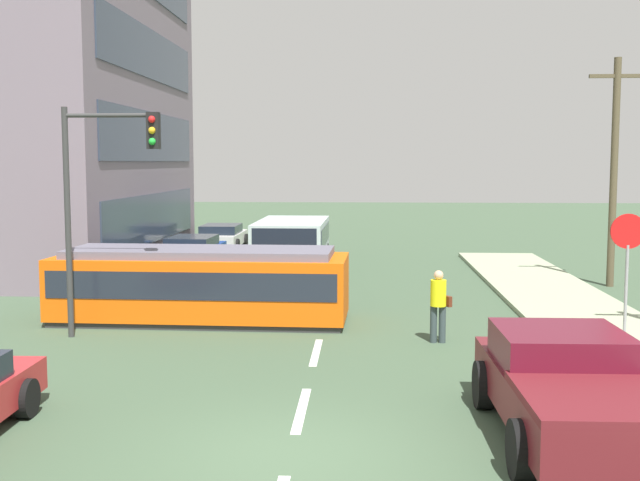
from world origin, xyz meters
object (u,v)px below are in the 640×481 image
object	(u,v)px
streetcar_tram	(201,284)
stop_sign	(627,252)
pickup_truck_parked	(568,387)
parked_sedan_furthest	(222,236)
traffic_light_mast	(102,180)
parked_sedan_far	(193,250)
utility_pole_mid	(614,168)
city_bus	(292,242)
parked_sedan_mid	(151,275)
pedestrian_crossing	(439,302)

from	to	relation	value
streetcar_tram	stop_sign	bearing A→B (deg)	-15.50
pickup_truck_parked	streetcar_tram	bearing A→B (deg)	130.88
parked_sedan_furthest	traffic_light_mast	size ratio (longest dim) A/B	0.78
parked_sedan_far	utility_pole_mid	xyz separation A→B (m)	(15.00, -4.38, 3.31)
city_bus	parked_sedan_mid	bearing A→B (deg)	-125.35
city_bus	pedestrian_crossing	bearing A→B (deg)	-69.10
pedestrian_crossing	parked_sedan_mid	distance (m)	10.31
streetcar_tram	utility_pole_mid	xyz separation A→B (m)	(12.40, 6.45, 2.95)
streetcar_tram	stop_sign	distance (m)	10.35
parked_sedan_far	stop_sign	bearing A→B (deg)	-47.38
city_bus	parked_sedan_mid	xyz separation A→B (m)	(-3.90, -5.50, -0.48)
parked_sedan_furthest	stop_sign	distance (m)	23.09
city_bus	streetcar_tram	bearing A→B (deg)	-99.01
streetcar_tram	pickup_truck_parked	distance (m)	11.09
pedestrian_crossing	parked_sedan_furthest	distance (m)	20.59
utility_pole_mid	streetcar_tram	bearing A→B (deg)	-152.51
pickup_truck_parked	stop_sign	xyz separation A→B (m)	(2.65, 5.63, 1.40)
parked_sedan_far	stop_sign	distance (m)	18.52
parked_sedan_furthest	stop_sign	bearing A→B (deg)	-57.44
streetcar_tram	pedestrian_crossing	distance (m)	6.29
pedestrian_crossing	pickup_truck_parked	world-z (taller)	pedestrian_crossing
streetcar_tram	pickup_truck_parked	xyz separation A→B (m)	(7.25, -8.38, -0.18)
parked_sedan_mid	traffic_light_mast	bearing A→B (deg)	-84.84
parked_sedan_far	parked_sedan_furthest	size ratio (longest dim) A/B	1.03
parked_sedan_far	utility_pole_mid	bearing A→B (deg)	-16.28
streetcar_tram	pickup_truck_parked	size ratio (longest dim) A/B	1.51
pickup_truck_parked	stop_sign	size ratio (longest dim) A/B	1.75
city_bus	parked_sedan_furthest	world-z (taller)	city_bus
city_bus	parked_sedan_furthest	distance (m)	8.26
stop_sign	parked_sedan_far	bearing A→B (deg)	132.62
streetcar_tram	parked_sedan_furthest	bearing A→B (deg)	98.53
streetcar_tram	pedestrian_crossing	xyz separation A→B (m)	(5.92, -2.12, -0.04)
city_bus	parked_sedan_furthest	size ratio (longest dim) A/B	1.28
pedestrian_crossing	utility_pole_mid	world-z (taller)	utility_pole_mid
traffic_light_mast	parked_sedan_furthest	bearing A→B (deg)	91.96
pedestrian_crossing	parked_sedan_furthest	size ratio (longest dim) A/B	0.40
pedestrian_crossing	stop_sign	world-z (taller)	stop_sign
utility_pole_mid	stop_sign	bearing A→B (deg)	-105.20
streetcar_tram	traffic_light_mast	world-z (taller)	traffic_light_mast
stop_sign	traffic_light_mast	bearing A→B (deg)	176.45
stop_sign	traffic_light_mast	distance (m)	11.88
stop_sign	parked_sedan_mid	bearing A→B (deg)	151.39
pickup_truck_parked	parked_sedan_mid	xyz separation A→B (m)	(-9.65, 12.34, -0.17)
utility_pole_mid	parked_sedan_mid	bearing A→B (deg)	-170.45
city_bus	stop_sign	xyz separation A→B (m)	(8.40, -12.21, 1.09)
pedestrian_crossing	parked_sedan_furthest	world-z (taller)	pedestrian_crossing
pickup_truck_parked	traffic_light_mast	distance (m)	11.49
pedestrian_crossing	parked_sedan_mid	bearing A→B (deg)	143.85
utility_pole_mid	parked_sedan_far	bearing A→B (deg)	163.72
parked_sedan_mid	parked_sedan_furthest	distance (m)	12.71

